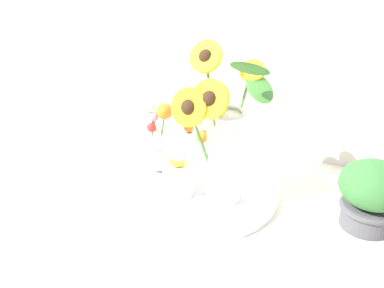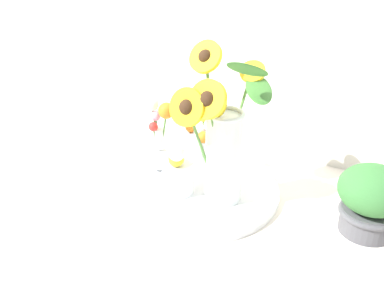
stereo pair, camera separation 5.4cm
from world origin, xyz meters
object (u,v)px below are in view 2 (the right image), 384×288
serving_tray (192,189)px  mason_jar_sunflowers (222,140)px  vase_small_back (200,143)px  vase_small_center (177,173)px  vase_bulb_right (159,141)px  potted_plant (372,199)px

serving_tray → mason_jar_sunflowers: (0.09, -0.02, 0.17)m
vase_small_back → vase_small_center: bearing=-84.2°
vase_small_center → vase_small_back: 0.15m
serving_tray → vase_small_center: (-0.01, -0.05, 0.07)m
vase_bulb_right → vase_small_back: vase_bulb_right is taller
vase_small_center → vase_small_back: (-0.01, 0.14, 0.02)m
serving_tray → vase_small_center: vase_small_center is taller
mason_jar_sunflowers → potted_plant: size_ratio=2.38×
vase_small_center → vase_bulb_right: vase_bulb_right is taller
vase_small_center → vase_bulb_right: size_ratio=0.71×
potted_plant → vase_small_back: bearing=174.8°
vase_bulb_right → vase_small_back: 0.11m
vase_small_center → mason_jar_sunflowers: bearing=16.4°
potted_plant → vase_small_center: bearing=-167.2°
serving_tray → vase_bulb_right: size_ratio=2.19×
serving_tray → vase_small_center: size_ratio=3.07×
vase_small_back → potted_plant: (0.46, -0.04, -0.01)m
potted_plant → serving_tray: bearing=-172.9°
vase_small_center → potted_plant: bearing=12.8°
serving_tray → mason_jar_sunflowers: size_ratio=1.17×
vase_small_back → serving_tray: bearing=-72.9°
serving_tray → vase_small_back: (-0.03, 0.10, 0.09)m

